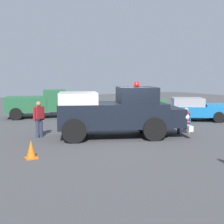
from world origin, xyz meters
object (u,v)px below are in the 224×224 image
object	(u,v)px
lawn_chair_near_truck	(187,122)
lawn_chair_spare	(164,105)
parked_pickup	(41,103)
lawn_chair_by_car	(148,106)
spectator_standing	(39,117)
classic_hot_rod	(193,109)
spectator_seated	(184,120)
traffic_cone	(31,150)
vintage_fire_truck	(117,112)

from	to	relation	value
lawn_chair_near_truck	lawn_chair_spare	size ratio (longest dim) A/B	1.00
parked_pickup	lawn_chair_by_car	distance (m)	8.01
lawn_chair_spare	lawn_chair_near_truck	bearing A→B (deg)	57.57
parked_pickup	spectator_standing	distance (m)	6.78
classic_hot_rod	parked_pickup	world-z (taller)	parked_pickup
parked_pickup	spectator_seated	distance (m)	10.18
traffic_cone	lawn_chair_near_truck	bearing A→B (deg)	-175.95
lawn_chair_by_car	lawn_chair_spare	world-z (taller)	same
lawn_chair_spare	spectator_standing	distance (m)	11.90
spectator_seated	spectator_standing	distance (m)	7.01
lawn_chair_by_car	traffic_cone	bearing A→B (deg)	35.81
lawn_chair_by_car	traffic_cone	world-z (taller)	lawn_chair_by_car
lawn_chair_near_truck	spectator_seated	size ratio (longest dim) A/B	0.79
lawn_chair_near_truck	traffic_cone	distance (m)	7.84
parked_pickup	spectator_standing	xyz separation A→B (m)	(2.03, 6.47, -0.02)
vintage_fire_truck	spectator_seated	xyz separation A→B (m)	(-3.29, 0.97, -0.50)
traffic_cone	spectator_standing	bearing A→B (deg)	-110.50
parked_pickup	traffic_cone	xyz separation A→B (m)	(3.27, 9.79, -0.68)
lawn_chair_spare	traffic_cone	world-z (taller)	lawn_chair_spare
vintage_fire_truck	lawn_chair_by_car	distance (m)	9.23
classic_hot_rod	parked_pickup	bearing A→B (deg)	-37.69
classic_hot_rod	spectator_seated	size ratio (longest dim) A/B	3.60
lawn_chair_spare	classic_hot_rod	bearing A→B (deg)	75.62
lawn_chair_near_truck	lawn_chair_by_car	bearing A→B (deg)	-113.59
traffic_cone	lawn_chair_by_car	bearing A→B (deg)	-144.19
spectator_standing	lawn_chair_by_car	bearing A→B (deg)	-154.60
traffic_cone	vintage_fire_truck	bearing A→B (deg)	-160.05
lawn_chair_spare	spectator_seated	distance (m)	8.39
lawn_chair_near_truck	spectator_seated	xyz separation A→B (m)	(0.10, -0.08, 0.11)
lawn_chair_spare	traffic_cone	xyz separation A→B (m)	(12.32, 7.65, -0.28)
classic_hot_rod	lawn_chair_near_truck	distance (m)	4.62
lawn_chair_by_car	spectator_seated	size ratio (longest dim) A/B	0.79
classic_hot_rod	lawn_chair_near_truck	xyz separation A→B (m)	(3.47, 3.04, -0.16)
parked_pickup	lawn_chair_spare	distance (m)	9.31
lawn_chair_spare	spectator_seated	size ratio (longest dim) A/B	0.79
lawn_chair_near_truck	spectator_seated	distance (m)	0.17
lawn_chair_spare	parked_pickup	bearing A→B (deg)	-13.32
classic_hot_rod	parked_pickup	distance (m)	10.13
lawn_chair_spare	traffic_cone	size ratio (longest dim) A/B	1.61
lawn_chair_near_truck	traffic_cone	bearing A→B (deg)	4.05
vintage_fire_truck	lawn_chair_by_car	world-z (taller)	vintage_fire_truck
lawn_chair_near_truck	spectator_standing	size ratio (longest dim) A/B	0.61
lawn_chair_spare	spectator_standing	world-z (taller)	spectator_standing
vintage_fire_truck	lawn_chair_near_truck	size ratio (longest dim) A/B	6.20
spectator_standing	traffic_cone	world-z (taller)	spectator_standing
classic_hot_rod	traffic_cone	distance (m)	11.85
lawn_chair_near_truck	spectator_standing	bearing A→B (deg)	-22.79
spectator_seated	parked_pickup	bearing A→B (deg)	-64.11
vintage_fire_truck	lawn_chair_spare	bearing A→B (deg)	-142.60
classic_hot_rod	spectator_standing	bearing A→B (deg)	1.60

